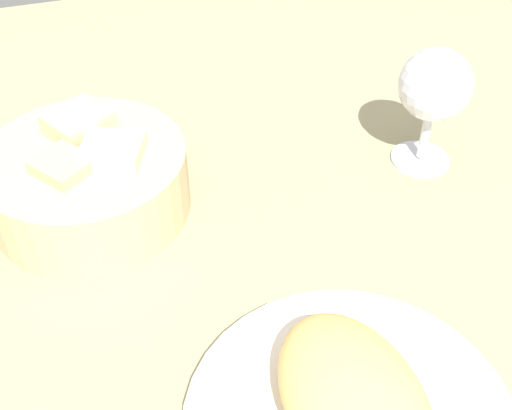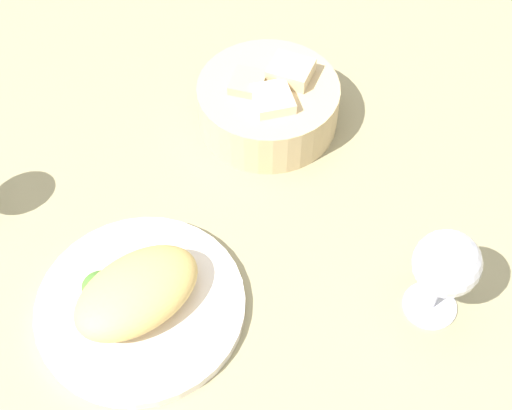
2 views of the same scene
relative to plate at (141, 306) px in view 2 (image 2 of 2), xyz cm
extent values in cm
cube|color=#9B9169|center=(9.31, -1.50, -1.70)|extent=(140.00, 140.00, 2.00)
cylinder|color=white|center=(0.00, 0.00, 0.00)|extent=(24.42, 24.42, 1.40)
ellipsoid|color=#DDB665|center=(0.00, 0.00, 3.19)|extent=(15.77, 10.46, 4.98)
cone|color=#4B852F|center=(-2.64, 4.88, 1.57)|extent=(4.14, 4.14, 1.74)
cylinder|color=tan|center=(30.08, 14.94, 2.68)|extent=(19.54, 19.54, 6.76)
cube|color=beige|center=(33.65, 14.66, 5.40)|extent=(7.17, 7.36, 5.57)
cube|color=tan|center=(27.98, 16.75, 4.91)|extent=(6.47, 6.38, 4.83)
cube|color=beige|center=(28.67, 12.18, 4.82)|extent=(6.68, 6.99, 5.51)
cylinder|color=silver|center=(27.25, -20.04, -0.40)|extent=(6.31, 6.31, 0.60)
cylinder|color=silver|center=(27.25, -20.04, 2.49)|extent=(1.00, 1.00, 5.18)
sphere|color=silver|center=(27.25, -20.04, 8.81)|extent=(7.46, 7.46, 7.46)
camera|label=1|loc=(-22.00, 14.01, 44.14)|focal=46.63mm
camera|label=2|loc=(-12.79, -39.48, 72.60)|focal=49.26mm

